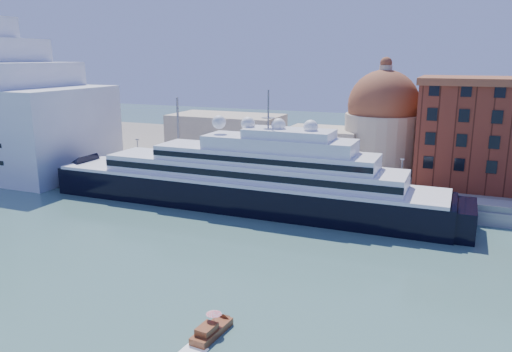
% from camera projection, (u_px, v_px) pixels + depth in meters
% --- Properties ---
extents(ground, '(400.00, 400.00, 0.00)m').
position_uv_depth(ground, '(181.00, 246.00, 79.78)').
color(ground, '#335857').
rests_on(ground, ground).
extents(quay, '(180.00, 10.00, 2.50)m').
position_uv_depth(quay, '(261.00, 188.00, 110.01)').
color(quay, gray).
rests_on(quay, ground).
extents(land, '(260.00, 72.00, 2.00)m').
position_uv_depth(land, '(313.00, 156.00, 146.87)').
color(land, slate).
rests_on(land, ground).
extents(quay_fence, '(180.00, 0.10, 1.20)m').
position_uv_depth(quay_fence, '(253.00, 184.00, 105.54)').
color(quay_fence, slate).
rests_on(quay_fence, quay).
extents(superyacht, '(91.68, 12.71, 27.40)m').
position_uv_depth(superyacht, '(227.00, 183.00, 100.38)').
color(superyacht, black).
rests_on(superyacht, ground).
extents(service_barge, '(13.68, 4.79, 3.06)m').
position_uv_depth(service_barge, '(44.00, 179.00, 119.35)').
color(service_barge, white).
rests_on(service_barge, ground).
extents(water_taxi, '(2.50, 6.04, 2.79)m').
position_uv_depth(water_taxi, '(211.00, 330.00, 53.94)').
color(water_taxi, brown).
rests_on(water_taxi, ground).
extents(church, '(66.00, 18.00, 25.50)m').
position_uv_depth(church, '(319.00, 131.00, 126.65)').
color(church, beige).
rests_on(church, land).
extents(lamp_posts, '(120.80, 2.40, 18.00)m').
position_uv_depth(lamp_posts, '(205.00, 147.00, 111.18)').
color(lamp_posts, slate).
rests_on(lamp_posts, quay).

